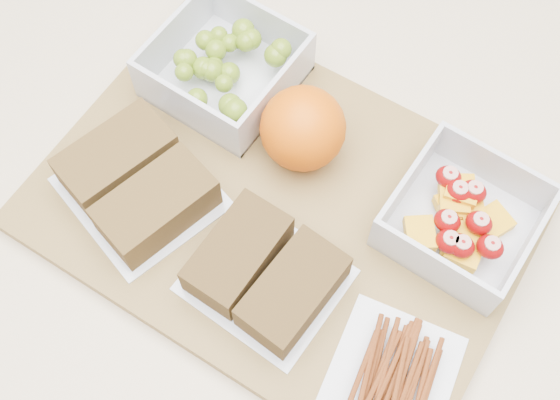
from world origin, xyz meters
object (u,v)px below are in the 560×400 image
(grape_container, at_px, (226,67))
(fruit_container, at_px, (462,219))
(cutting_board, at_px, (281,208))
(sandwich_bag_center, at_px, (265,273))
(pretzel_bag, at_px, (391,378))
(sandwich_bag_left, at_px, (137,183))
(orange, at_px, (303,129))

(grape_container, bearing_deg, fruit_container, -2.86)
(cutting_board, bearing_deg, sandwich_bag_center, -68.63)
(cutting_board, xyz_separation_m, grape_container, (-0.12, 0.08, 0.03))
(pretzel_bag, bearing_deg, sandwich_bag_left, 176.00)
(grape_container, xyz_separation_m, pretzel_bag, (0.28, -0.16, -0.01))
(orange, bearing_deg, sandwich_bag_left, -128.81)
(fruit_container, relative_size, pretzel_bag, 0.88)
(fruit_container, height_order, sandwich_bag_center, fruit_container)
(grape_container, relative_size, fruit_container, 1.07)
(cutting_board, xyz_separation_m, pretzel_bag, (0.16, -0.08, 0.02))
(cutting_board, xyz_separation_m, orange, (-0.02, 0.06, 0.05))
(fruit_container, distance_m, pretzel_bag, 0.15)
(fruit_container, relative_size, orange, 1.52)
(sandwich_bag_left, height_order, sandwich_bag_center, sandwich_bag_left)
(grape_container, xyz_separation_m, sandwich_bag_center, (0.15, -0.15, -0.00))
(fruit_container, relative_size, sandwich_bag_center, 0.93)
(grape_container, xyz_separation_m, sandwich_bag_left, (0.01, -0.14, -0.00))
(pretzel_bag, bearing_deg, fruit_container, 97.13)
(grape_container, bearing_deg, cutting_board, -34.28)
(cutting_board, height_order, orange, orange)
(grape_container, distance_m, pretzel_bag, 0.32)
(grape_container, bearing_deg, sandwich_bag_center, -44.90)
(sandwich_bag_left, distance_m, pretzel_bag, 0.27)
(cutting_board, xyz_separation_m, fruit_container, (0.14, 0.07, 0.03))
(fruit_container, relative_size, sandwich_bag_left, 0.74)
(sandwich_bag_center, bearing_deg, sandwich_bag_left, 178.05)
(cutting_board, height_order, sandwich_bag_left, sandwich_bag_left)
(orange, height_order, sandwich_bag_center, orange)
(grape_container, distance_m, orange, 0.11)
(sandwich_bag_left, relative_size, sandwich_bag_center, 1.25)
(cutting_board, relative_size, sandwich_bag_center, 3.38)
(grape_container, height_order, sandwich_bag_left, grape_container)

